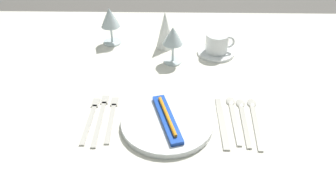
% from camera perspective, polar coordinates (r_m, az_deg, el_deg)
% --- Properties ---
extents(dining_table, '(1.80, 1.11, 0.74)m').
position_cam_1_polar(dining_table, '(1.23, 0.39, -0.35)').
color(dining_table, silver).
rests_on(dining_table, ground).
extents(dinner_plate, '(0.26, 0.26, 0.02)m').
position_cam_1_polar(dinner_plate, '(0.98, -0.13, -4.74)').
color(dinner_plate, white).
rests_on(dinner_plate, dining_table).
extents(toothbrush_package, '(0.09, 0.21, 0.02)m').
position_cam_1_polar(toothbrush_package, '(0.97, -0.13, -4.00)').
color(toothbrush_package, blue).
rests_on(toothbrush_package, dinner_plate).
extents(fork_outer, '(0.02, 0.20, 0.00)m').
position_cam_1_polar(fork_outer, '(1.02, -9.36, -3.72)').
color(fork_outer, beige).
rests_on(fork_outer, dining_table).
extents(fork_inner, '(0.02, 0.23, 0.00)m').
position_cam_1_polar(fork_inner, '(1.03, -11.18, -3.75)').
color(fork_inner, beige).
rests_on(fork_inner, dining_table).
extents(fork_salad, '(0.02, 0.20, 0.00)m').
position_cam_1_polar(fork_salad, '(1.03, -12.77, -3.84)').
color(fork_salad, beige).
rests_on(fork_salad, dining_table).
extents(dinner_knife, '(0.02, 0.22, 0.00)m').
position_cam_1_polar(dinner_knife, '(1.00, 9.03, -4.83)').
color(dinner_knife, beige).
rests_on(dinner_knife, dining_table).
extents(spoon_soup, '(0.03, 0.22, 0.01)m').
position_cam_1_polar(spoon_soup, '(1.04, 10.79, -3.18)').
color(spoon_soup, beige).
rests_on(spoon_soup, dining_table).
extents(spoon_dessert, '(0.03, 0.21, 0.01)m').
position_cam_1_polar(spoon_dessert, '(1.04, 12.40, -3.52)').
color(spoon_dessert, beige).
rests_on(spoon_dessert, dining_table).
extents(spoon_tea, '(0.03, 0.23, 0.01)m').
position_cam_1_polar(spoon_tea, '(1.04, 14.20, -3.64)').
color(spoon_tea, beige).
rests_on(spoon_tea, dining_table).
extents(saucer_left, '(0.14, 0.14, 0.01)m').
position_cam_1_polar(saucer_left, '(1.33, 8.00, 6.99)').
color(saucer_left, white).
rests_on(saucer_left, dining_table).
extents(coffee_cup_left, '(0.11, 0.09, 0.07)m').
position_cam_1_polar(coffee_cup_left, '(1.31, 8.22, 8.54)').
color(coffee_cup_left, white).
rests_on(coffee_cup_left, saucer_left).
extents(wine_glass_centre, '(0.07, 0.07, 0.14)m').
position_cam_1_polar(wine_glass_centre, '(1.22, 0.83, 9.47)').
color(wine_glass_centre, silver).
rests_on(wine_glass_centre, dining_table).
extents(wine_glass_left, '(0.07, 0.07, 0.15)m').
position_cam_1_polar(wine_glass_left, '(1.37, -9.66, 12.29)').
color(wine_glass_left, silver).
rests_on(wine_glass_left, dining_table).
extents(napkin_folded, '(0.07, 0.07, 0.15)m').
position_cam_1_polar(napkin_folded, '(1.33, -0.50, 10.75)').
color(napkin_folded, white).
rests_on(napkin_folded, dining_table).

